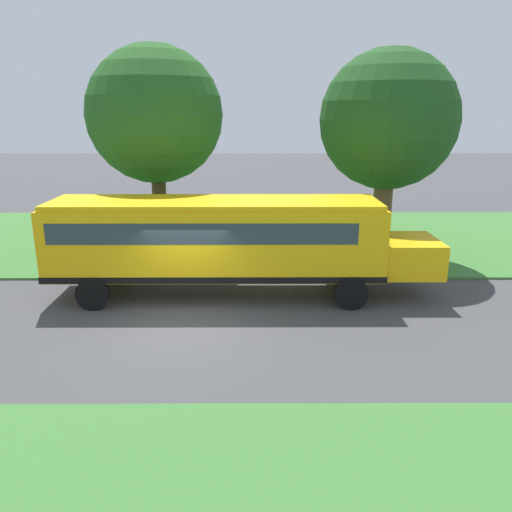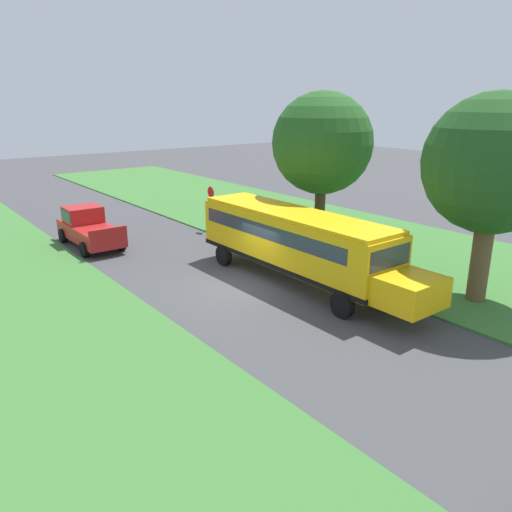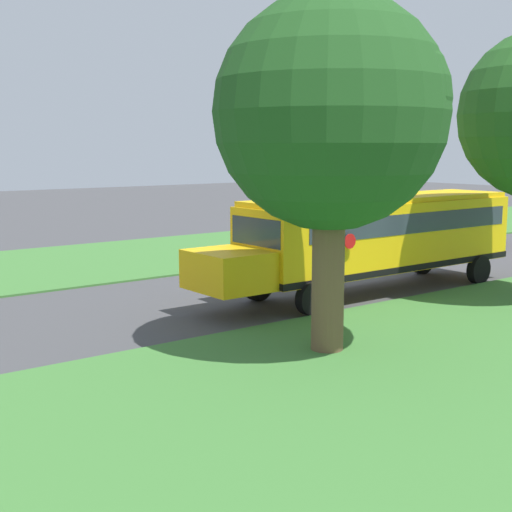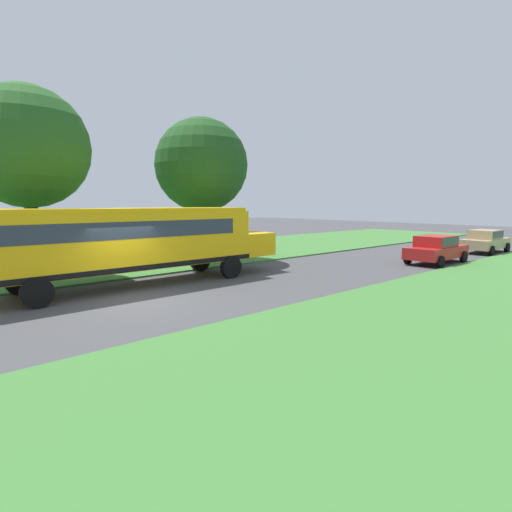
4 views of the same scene
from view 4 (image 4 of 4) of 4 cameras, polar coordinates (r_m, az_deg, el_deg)
name	(u,v)px [view 4 (image 4 of 4)]	position (r m, az deg, el deg)	size (l,w,h in m)	color
ground_plane	(140,301)	(14.45, -16.28, -6.17)	(120.00, 120.00, 0.00)	#424244
grass_verge	(56,266)	(23.75, -26.66, -1.29)	(12.00, 80.00, 0.08)	#3D7533
grass_far_side	(364,390)	(7.74, 15.22, -18.04)	(10.00, 80.00, 0.07)	#3D7533
school_bus	(135,239)	(16.87, -16.86, 2.36)	(2.85, 12.42, 3.16)	yellow
car_red_nearest	(436,248)	(24.58, 24.35, 1.08)	(2.02, 4.40, 1.56)	#B21E1E
car_tan_middle	(485,240)	(31.47, 29.92, 2.01)	(2.02, 4.40, 1.56)	tan
oak_tree_beside_bus	(21,147)	(19.95, -30.50, 13.25)	(5.14, 5.14, 8.28)	#4C3826
oak_tree_roadside_mid	(198,165)	(23.69, -8.23, 12.75)	(5.30, 5.30, 8.17)	brown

